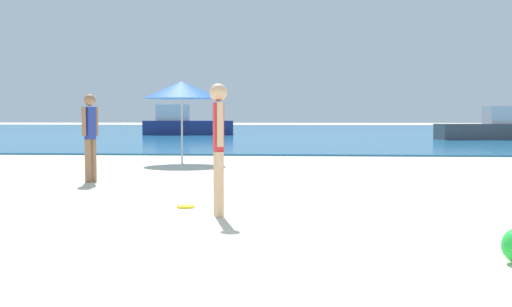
% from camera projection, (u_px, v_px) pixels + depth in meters
% --- Properties ---
extents(ground, '(200.00, 200.00, 0.00)m').
position_uv_depth(ground, '(224.00, 298.00, 4.44)').
color(ground, beige).
extents(water, '(160.00, 60.00, 0.06)m').
position_uv_depth(water, '(295.00, 131.00, 49.63)').
color(water, '#1E6B9E').
rests_on(water, ground).
extents(person_standing, '(0.22, 0.38, 1.68)m').
position_uv_depth(person_standing, '(218.00, 141.00, 7.97)').
color(person_standing, '#DDAD84').
rests_on(person_standing, ground).
extents(frisbee, '(0.25, 0.25, 0.03)m').
position_uv_depth(frisbee, '(186.00, 207.00, 8.77)').
color(frisbee, yellow).
rests_on(frisbee, ground).
extents(person_distant, '(0.23, 0.35, 1.68)m').
position_uv_depth(person_distant, '(90.00, 132.00, 12.01)').
color(person_distant, '#936B4C').
rests_on(person_distant, ground).
extents(boat_near, '(5.11, 2.32, 1.67)m').
position_uv_depth(boat_near, '(490.00, 128.00, 31.85)').
color(boat_near, '#4C4C51').
rests_on(boat_near, water).
extents(boat_far, '(5.64, 2.25, 1.87)m').
position_uv_depth(boat_far, '(185.00, 124.00, 39.28)').
color(boat_far, navy).
rests_on(boat_far, water).
extents(beach_umbrella, '(2.04, 2.04, 2.18)m').
position_uv_depth(beach_umbrella, '(182.00, 90.00, 16.66)').
color(beach_umbrella, '#B7B7BC').
rests_on(beach_umbrella, ground).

